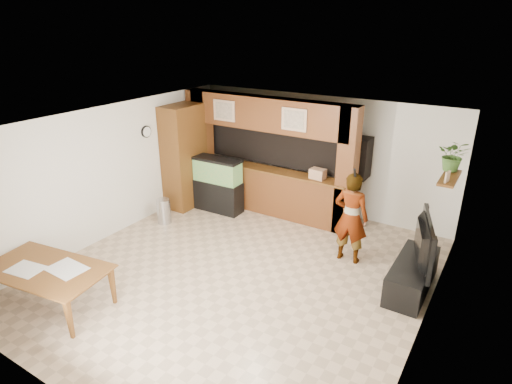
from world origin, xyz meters
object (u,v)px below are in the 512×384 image
Objects in this scene: television at (417,241)px; aquarium at (218,185)px; person at (351,218)px; pantry_cabinet at (184,157)px; dining_table at (47,288)px.

aquarium is at bearing 62.55° from television.
person is (-1.20, 0.33, -0.04)m from television.
television is (5.35, -0.73, -0.30)m from pantry_cabinet.
television is at bearing -12.46° from aquarium.
pantry_cabinet is 1.02m from aquarium.
dining_table is at bearing 45.69° from person.
television is 5.71m from dining_table.
television is at bearing -7.77° from pantry_cabinet.
television is at bearing 162.30° from person.
aquarium is 0.67× the size of dining_table.
dining_table is (0.79, -4.12, -0.85)m from pantry_cabinet.
person is 5.04m from dining_table.
aquarium is at bearing 80.94° from dining_table.
pantry_cabinet is 4.18m from person.
aquarium is 4.60m from television.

